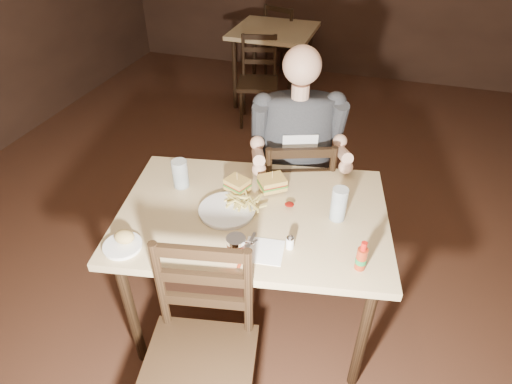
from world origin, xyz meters
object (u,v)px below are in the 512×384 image
(chair_far, at_px, (293,196))
(dinner_plate, at_px, (227,211))
(bg_chair_near, at_px, (258,83))
(syrup_dispenser, at_px, (236,247))
(diner, at_px, (299,132))
(main_table, at_px, (253,224))
(bg_chair_far, at_px, (286,44))
(chair_near, at_px, (198,369))
(bg_table, at_px, (274,38))
(side_plate, at_px, (123,246))
(glass_left, at_px, (180,174))
(hot_sauce, at_px, (362,256))
(glass_right, at_px, (339,204))

(chair_far, relative_size, dinner_plate, 3.54)
(bg_chair_near, relative_size, syrup_dispenser, 7.93)
(diner, distance_m, dinner_plate, 0.62)
(main_table, distance_m, bg_chair_far, 3.45)
(chair_far, bearing_deg, chair_near, 65.66)
(bg_table, height_order, diner, diner)
(bg_table, xyz_separation_m, side_plate, (0.23, -3.22, 0.10))
(main_table, bearing_deg, bg_table, 103.47)
(bg_chair_far, xyz_separation_m, side_plate, (0.23, -3.77, 0.33))
(main_table, xyz_separation_m, glass_left, (-0.41, 0.09, 0.15))
(dinner_plate, xyz_separation_m, side_plate, (-0.34, -0.35, -0.00))
(dinner_plate, bearing_deg, syrup_dispenser, -62.07)
(diner, bearing_deg, syrup_dispenser, -114.47)
(chair_far, relative_size, bg_chair_far, 1.02)
(chair_far, distance_m, dinner_plate, 0.72)
(bg_chair_far, xyz_separation_m, dinner_plate, (0.56, -3.42, 0.33))
(chair_far, xyz_separation_m, hot_sauce, (0.44, -0.79, 0.38))
(main_table, height_order, dinner_plate, dinner_plate)
(chair_near, relative_size, glass_right, 5.80)
(glass_left, relative_size, syrup_dispenser, 1.40)
(side_plate, bearing_deg, bg_table, 94.03)
(bg_table, relative_size, chair_far, 0.89)
(bg_chair_near, height_order, hot_sauce, hot_sauce)
(diner, distance_m, glass_left, 0.67)
(bg_table, relative_size, bg_chair_near, 0.99)
(glass_left, relative_size, hot_sauce, 1.05)
(diner, xyz_separation_m, dinner_plate, (-0.20, -0.57, -0.14))
(bg_chair_far, bearing_deg, hot_sauce, 126.87)
(chair_near, bearing_deg, glass_left, 106.53)
(diner, relative_size, syrup_dispenser, 8.73)
(diner, distance_m, hot_sauce, 0.86)
(chair_near, relative_size, glass_left, 6.53)
(syrup_dispenser, bearing_deg, dinner_plate, 107.65)
(bg_chair_far, bearing_deg, glass_left, 113.21)
(main_table, bearing_deg, side_plate, -139.25)
(glass_right, bearing_deg, dinner_plate, -167.50)
(bg_chair_far, bearing_deg, bg_chair_near, 108.48)
(side_plate, bearing_deg, chair_far, 61.64)
(syrup_dispenser, bearing_deg, glass_right, 35.55)
(syrup_dispenser, distance_m, side_plate, 0.49)
(bg_chair_far, distance_m, glass_right, 3.49)
(bg_table, xyz_separation_m, bg_chair_far, (0.00, 0.55, -0.23))
(glass_left, bearing_deg, main_table, -12.59)
(chair_far, xyz_separation_m, side_plate, (-0.52, -0.97, 0.32))
(chair_near, bearing_deg, bg_chair_far, 88.26)
(chair_far, relative_size, diner, 1.01)
(bg_chair_far, relative_size, bg_chair_near, 1.09)
(chair_near, xyz_separation_m, diner, (0.11, 1.18, 0.45))
(chair_near, height_order, diner, diner)
(chair_near, relative_size, side_plate, 5.97)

